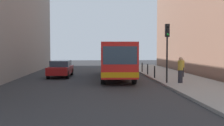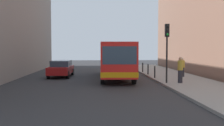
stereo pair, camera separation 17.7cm
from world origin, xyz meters
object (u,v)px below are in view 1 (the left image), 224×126
Objects in this scene: bus at (116,58)px; pedestrian_near_signal at (180,70)px; bollard_mid at (148,69)px; car_beside_bus at (61,68)px; pedestrian_mid_sidewalk at (182,67)px; traffic_light at (167,42)px; bollard_far at (142,67)px; bollard_near at (155,72)px.

bus is 6.11× the size of pedestrian_near_signal.
pedestrian_near_signal is (1.04, -6.22, 0.44)m from bollard_mid.
pedestrian_mid_sidewalk reaches higher than car_beside_bus.
car_beside_bus is 2.46× the size of pedestrian_near_signal.
bollard_mid is 0.59× the size of pedestrian_mid_sidewalk.
bus is at bearing 42.21° from pedestrian_near_signal.
traffic_light reaches higher than car_beside_bus.
bollard_far is at bearing 90.00° from bollard_mid.
bollard_mid and bollard_far have the same top height.
bollard_near is at bearing 164.18° from car_beside_bus.
pedestrian_mid_sidewalk is at bearing -18.83° from pedestrian_near_signal.
bollard_far is at bearing 90.64° from traffic_light.
pedestrian_near_signal reaches higher than bollard_far.
bollard_mid is 2.83m from bollard_far.
traffic_light is 5.14m from pedestrian_mid_sidewalk.
car_beside_bus is 10.25m from traffic_light.
bollard_near and bollard_far have the same top height.
car_beside_bus is at bearing -178.29° from bollard_mid.
bollard_far is at bearing -156.76° from car_beside_bus.
pedestrian_near_signal is at bearing -4.68° from traffic_light.
pedestrian_near_signal is (4.15, -4.82, -0.66)m from bus.
pedestrian_near_signal reaches higher than bollard_mid.
bollard_mid is at bearing 10.94° from pedestrian_near_signal.
bollard_near is at bearing 157.04° from bus.
pedestrian_mid_sidewalk reaches higher than bollard_far.
bollard_near is 2.83m from bollard_mid.
car_beside_bus is at bearing 57.89° from pedestrian_near_signal.
pedestrian_near_signal reaches higher than car_beside_bus.
pedestrian_near_signal is at bearing -80.52° from bollard_mid.
pedestrian_near_signal is at bearing -111.38° from pedestrian_mid_sidewalk.
traffic_light is 2.56× the size of pedestrian_mid_sidewalk.
bollard_mid is 0.52× the size of pedestrian_near_signal.
bus reaches higher than pedestrian_mid_sidewalk.
pedestrian_mid_sidewalk is (10.53, -1.89, 0.16)m from car_beside_bus.
pedestrian_mid_sidewalk is (1.51, 4.10, -0.12)m from pedestrian_near_signal.
car_beside_bus is 1.09× the size of traffic_light.
bollard_mid is at bearing -154.04° from bus.
car_beside_bus is (-4.87, 1.17, -0.94)m from bus.
pedestrian_mid_sidewalk is (2.55, -4.96, 0.32)m from bollard_far.
traffic_light reaches higher than bus.
bus is 5.37m from bollard_far.
bollard_far is 0.52× the size of pedestrian_near_signal.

